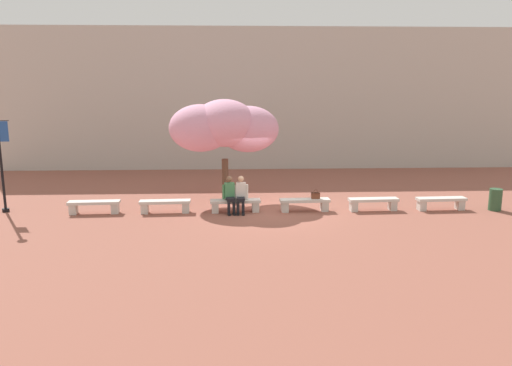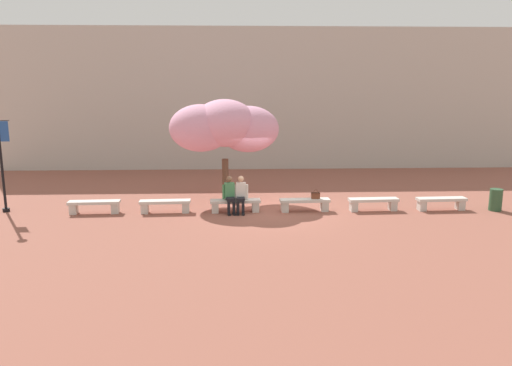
{
  "view_description": "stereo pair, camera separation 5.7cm",
  "coord_description": "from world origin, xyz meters",
  "px_view_note": "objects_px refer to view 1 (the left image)",
  "views": [
    {
      "loc": [
        -1.23,
        -17.07,
        4.44
      ],
      "look_at": [
        -0.49,
        0.2,
        1.0
      ],
      "focal_mm": 35.0,
      "sensor_mm": 36.0,
      "label": 1
    },
    {
      "loc": [
        -1.18,
        -17.07,
        4.44
      ],
      "look_at": [
        -0.49,
        0.2,
        1.0
      ],
      "focal_mm": 35.0,
      "sensor_mm": 36.0,
      "label": 2
    }
  ],
  "objects_px": {
    "stone_bench_east_end": "(373,202)",
    "trash_bin": "(495,200)",
    "stone_bench_near_east": "(305,203)",
    "cherry_tree_main": "(224,127)",
    "stone_bench_near_west": "(165,204)",
    "handbag": "(316,195)",
    "stone_bench_west_end": "(94,205)",
    "stone_bench_center": "(235,204)",
    "stone_bench_far_east": "(441,202)",
    "person_seated_left": "(230,193)",
    "person_seated_right": "(241,193)"
  },
  "relations": [
    {
      "from": "stone_bench_near_east",
      "to": "person_seated_right",
      "type": "xyz_separation_m",
      "value": [
        -2.26,
        -0.05,
        0.4
      ]
    },
    {
      "from": "stone_bench_west_end",
      "to": "cherry_tree_main",
      "type": "height_order",
      "value": "cherry_tree_main"
    },
    {
      "from": "person_seated_right",
      "to": "cherry_tree_main",
      "type": "distance_m",
      "value": 2.94
    },
    {
      "from": "stone_bench_far_east",
      "to": "person_seated_left",
      "type": "relative_size",
      "value": 1.38
    },
    {
      "from": "person_seated_right",
      "to": "stone_bench_near_west",
      "type": "bearing_deg",
      "value": 178.85
    },
    {
      "from": "stone_bench_center",
      "to": "stone_bench_far_east",
      "type": "bearing_deg",
      "value": 0.0
    },
    {
      "from": "person_seated_left",
      "to": "person_seated_right",
      "type": "xyz_separation_m",
      "value": [
        0.38,
        -0.0,
        0.0
      ]
    },
    {
      "from": "stone_bench_far_east",
      "to": "handbag",
      "type": "height_order",
      "value": "handbag"
    },
    {
      "from": "stone_bench_far_east",
      "to": "stone_bench_near_east",
      "type": "bearing_deg",
      "value": 180.0
    },
    {
      "from": "stone_bench_center",
      "to": "trash_bin",
      "type": "relative_size",
      "value": 2.28
    },
    {
      "from": "stone_bench_west_end",
      "to": "stone_bench_far_east",
      "type": "relative_size",
      "value": 1.0
    },
    {
      "from": "person_seated_right",
      "to": "trash_bin",
      "type": "xyz_separation_m",
      "value": [
        9.08,
        -0.08,
        -0.31
      ]
    },
    {
      "from": "handbag",
      "to": "person_seated_left",
      "type": "bearing_deg",
      "value": -178.5
    },
    {
      "from": "stone_bench_near_east",
      "to": "cherry_tree_main",
      "type": "xyz_separation_m",
      "value": [
        -2.85,
        1.85,
        2.55
      ]
    },
    {
      "from": "stone_bench_near_west",
      "to": "cherry_tree_main",
      "type": "distance_m",
      "value": 3.77
    },
    {
      "from": "person_seated_left",
      "to": "handbag",
      "type": "height_order",
      "value": "person_seated_left"
    },
    {
      "from": "person_seated_right",
      "to": "stone_bench_east_end",
      "type": "bearing_deg",
      "value": 0.65
    },
    {
      "from": "stone_bench_near_east",
      "to": "person_seated_left",
      "type": "xyz_separation_m",
      "value": [
        -2.64,
        -0.05,
        0.4
      ]
    },
    {
      "from": "stone_bench_east_end",
      "to": "person_seated_left",
      "type": "relative_size",
      "value": 1.38
    },
    {
      "from": "cherry_tree_main",
      "to": "stone_bench_far_east",
      "type": "bearing_deg",
      "value": -13.42
    },
    {
      "from": "handbag",
      "to": "cherry_tree_main",
      "type": "distance_m",
      "value": 4.35
    },
    {
      "from": "trash_bin",
      "to": "stone_bench_east_end",
      "type": "bearing_deg",
      "value": 178.27
    },
    {
      "from": "trash_bin",
      "to": "stone_bench_near_east",
      "type": "bearing_deg",
      "value": 178.89
    },
    {
      "from": "stone_bench_near_west",
      "to": "handbag",
      "type": "relative_size",
      "value": 5.25
    },
    {
      "from": "stone_bench_far_east",
      "to": "cherry_tree_main",
      "type": "relative_size",
      "value": 0.43
    },
    {
      "from": "stone_bench_center",
      "to": "cherry_tree_main",
      "type": "xyz_separation_m",
      "value": [
        -0.39,
        1.85,
        2.55
      ]
    },
    {
      "from": "stone_bench_center",
      "to": "handbag",
      "type": "distance_m",
      "value": 2.85
    },
    {
      "from": "person_seated_right",
      "to": "trash_bin",
      "type": "distance_m",
      "value": 9.09
    },
    {
      "from": "handbag",
      "to": "cherry_tree_main",
      "type": "height_order",
      "value": "cherry_tree_main"
    },
    {
      "from": "stone_bench_near_west",
      "to": "cherry_tree_main",
      "type": "xyz_separation_m",
      "value": [
        2.06,
        1.85,
        2.55
      ]
    },
    {
      "from": "stone_bench_west_end",
      "to": "handbag",
      "type": "height_order",
      "value": "handbag"
    },
    {
      "from": "stone_bench_near_east",
      "to": "cherry_tree_main",
      "type": "bearing_deg",
      "value": 146.96
    },
    {
      "from": "person_seated_right",
      "to": "stone_bench_near_east",
      "type": "bearing_deg",
      "value": 1.35
    },
    {
      "from": "stone_bench_west_end",
      "to": "stone_bench_near_west",
      "type": "bearing_deg",
      "value": 0.0
    },
    {
      "from": "stone_bench_far_east",
      "to": "trash_bin",
      "type": "distance_m",
      "value": 1.92
    },
    {
      "from": "stone_bench_center",
      "to": "stone_bench_far_east",
      "type": "relative_size",
      "value": 1.0
    },
    {
      "from": "handbag",
      "to": "cherry_tree_main",
      "type": "relative_size",
      "value": 0.08
    },
    {
      "from": "stone_bench_near_west",
      "to": "handbag",
      "type": "distance_m",
      "value": 5.3
    },
    {
      "from": "stone_bench_west_end",
      "to": "trash_bin",
      "type": "distance_m",
      "value": 14.19
    },
    {
      "from": "stone_bench_center",
      "to": "stone_bench_near_west",
      "type": "bearing_deg",
      "value": 180.0
    },
    {
      "from": "person_seated_right",
      "to": "cherry_tree_main",
      "type": "xyz_separation_m",
      "value": [
        -0.59,
        1.9,
        2.16
      ]
    },
    {
      "from": "stone_bench_east_end",
      "to": "trash_bin",
      "type": "xyz_separation_m",
      "value": [
        4.37,
        -0.13,
        0.09
      ]
    },
    {
      "from": "stone_bench_near_west",
      "to": "stone_bench_east_end",
      "type": "relative_size",
      "value": 1.0
    },
    {
      "from": "stone_bench_center",
      "to": "person_seated_left",
      "type": "bearing_deg",
      "value": -164.41
    },
    {
      "from": "stone_bench_center",
      "to": "cherry_tree_main",
      "type": "bearing_deg",
      "value": 101.92
    },
    {
      "from": "stone_bench_center",
      "to": "person_seated_right",
      "type": "xyz_separation_m",
      "value": [
        0.2,
        -0.05,
        0.4
      ]
    },
    {
      "from": "stone_bench_east_end",
      "to": "stone_bench_far_east",
      "type": "relative_size",
      "value": 1.0
    },
    {
      "from": "stone_bench_near_west",
      "to": "trash_bin",
      "type": "relative_size",
      "value": 2.28
    },
    {
      "from": "stone_bench_center",
      "to": "trash_bin",
      "type": "xyz_separation_m",
      "value": [
        9.28,
        -0.13,
        0.09
      ]
    },
    {
      "from": "stone_bench_near_east",
      "to": "stone_bench_east_end",
      "type": "bearing_deg",
      "value": -0.0
    }
  ]
}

